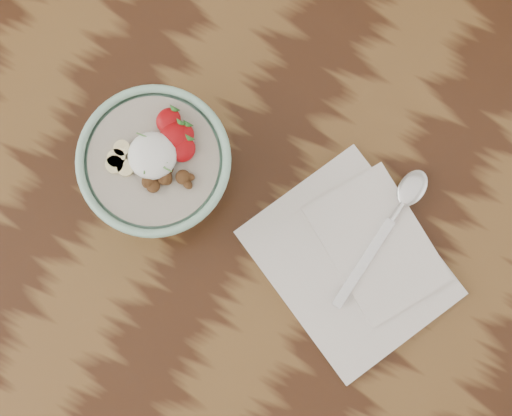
{
  "coord_description": "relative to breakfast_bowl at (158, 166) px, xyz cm",
  "views": [
    {
      "loc": [
        7.95,
        -9.81,
        163.91
      ],
      "look_at": [
        3.21,
        -1.18,
        85.56
      ],
      "focal_mm": 50.0,
      "sensor_mm": 36.0,
      "label": 1
    }
  ],
  "objects": [
    {
      "name": "breakfast_bowl",
      "position": [
        0.0,
        0.0,
        0.0
      ],
      "size": [
        17.73,
        17.73,
        12.14
      ],
      "rotation": [
        0.0,
        0.0,
        0.19
      ],
      "color": "#91C4AB",
      "rests_on": "table"
    },
    {
      "name": "table",
      "position": [
        9.66,
        1.84,
        -15.37
      ],
      "size": [
        160.0,
        90.0,
        75.0
      ],
      "color": "#331A0C",
      "rests_on": "ground"
    },
    {
      "name": "spoon",
      "position": [
        27.85,
        10.34,
        -4.21
      ],
      "size": [
        3.98,
        20.1,
        1.05
      ],
      "rotation": [
        0.0,
        0.0,
        -0.09
      ],
      "color": "silver",
      "rests_on": "napkin"
    },
    {
      "name": "napkin",
      "position": [
        26.14,
        2.14,
        -5.48
      ],
      "size": [
        29.03,
        26.85,
        1.43
      ],
      "rotation": [
        0.0,
        0.0,
        -0.43
      ],
      "color": "white",
      "rests_on": "table"
    }
  ]
}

